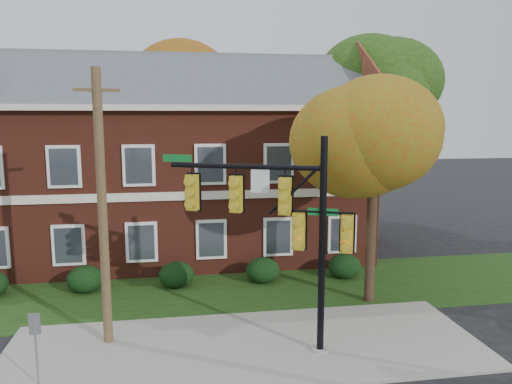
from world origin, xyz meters
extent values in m
plane|color=black|center=(0.00, 0.00, 0.00)|extent=(120.00, 120.00, 0.00)
cube|color=gray|center=(0.00, 1.00, 0.04)|extent=(14.00, 5.00, 0.08)
cube|color=#193811|center=(0.00, 6.00, 0.02)|extent=(30.00, 6.00, 0.04)
cube|color=maroon|center=(-2.00, 12.00, 3.50)|extent=(18.00, 8.00, 7.00)
cube|color=beige|center=(-2.00, 12.00, 7.12)|extent=(18.80, 8.80, 0.24)
cube|color=beige|center=(-2.00, 7.97, 3.50)|extent=(18.00, 0.12, 0.35)
ellipsoid|color=black|center=(-5.50, 6.70, 0.53)|extent=(1.40, 1.26, 1.05)
ellipsoid|color=black|center=(-2.00, 6.70, 0.53)|extent=(1.40, 1.26, 1.05)
ellipsoid|color=black|center=(1.50, 6.70, 0.53)|extent=(1.40, 1.26, 1.05)
ellipsoid|color=black|center=(5.00, 6.70, 0.53)|extent=(1.40, 1.26, 1.05)
cylinder|color=black|center=(5.00, 4.00, 2.88)|extent=(0.36, 0.36, 5.76)
ellipsoid|color=#9F3B0D|center=(5.00, 4.00, 6.48)|extent=(4.25, 4.25, 3.60)
ellipsoid|color=#9F3B0D|center=(5.62, 3.62, 7.08)|extent=(3.50, 3.50, 3.00)
cylinder|color=black|center=(9.00, 13.00, 3.52)|extent=(0.36, 0.36, 7.04)
ellipsoid|color=#19340E|center=(9.00, 13.00, 7.92)|extent=(5.95, 5.95, 5.04)
ellipsoid|color=#19340E|center=(9.88, 12.47, 8.52)|extent=(4.90, 4.90, 4.20)
cylinder|color=black|center=(-1.00, 20.00, 3.84)|extent=(0.36, 0.36, 7.68)
ellipsoid|color=#A82B0E|center=(-1.00, 20.00, 8.64)|extent=(6.46, 6.46, 5.47)
ellipsoid|color=#A82B0E|center=(-0.05, 19.43, 9.24)|extent=(5.32, 5.32, 4.56)
cylinder|color=gray|center=(2.06, 0.39, 0.07)|extent=(0.50, 0.50, 0.14)
cylinder|color=black|center=(2.06, 0.39, 3.13)|extent=(0.26, 0.26, 6.27)
cylinder|color=black|center=(0.01, 1.28, 5.37)|extent=(4.17, 1.91, 0.14)
cylinder|color=black|center=(2.06, 0.39, 4.16)|extent=(1.51, 0.71, 0.07)
cube|color=gold|center=(-1.47, 1.92, 4.57)|extent=(0.47, 0.40, 1.04)
cube|color=gold|center=(-0.24, 1.38, 4.57)|extent=(0.47, 0.40, 1.04)
cube|color=gold|center=(1.08, 0.81, 4.57)|extent=(0.47, 0.40, 1.04)
cube|color=silver|center=(0.42, 1.10, 4.97)|extent=(0.51, 0.25, 0.67)
cube|color=#0D6525|center=(-1.88, 2.09, 5.57)|extent=(0.84, 0.39, 0.21)
cube|color=gold|center=(1.45, 0.65, 3.58)|extent=(0.47, 0.40, 1.04)
cube|color=gold|center=(2.68, 0.12, 3.58)|extent=(0.47, 0.40, 1.04)
cube|color=#0D6525|center=(2.06, 0.39, 4.16)|extent=(0.80, 0.37, 0.21)
cylinder|color=#463720|center=(-4.06, 2.00, 4.08)|extent=(0.33, 0.33, 8.15)
cube|color=#463720|center=(-4.06, 2.00, 7.52)|extent=(1.26, 0.38, 0.09)
cylinder|color=slate|center=(-5.50, -0.24, 0.98)|extent=(0.05, 0.05, 1.96)
cube|color=slate|center=(-5.50, -0.24, 1.69)|extent=(0.28, 0.04, 0.55)
camera|label=1|loc=(-1.96, -12.70, 6.82)|focal=35.00mm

